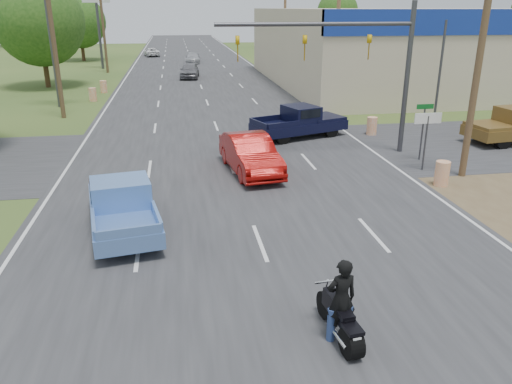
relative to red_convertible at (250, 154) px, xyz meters
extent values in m
cube|color=#2D2D30|center=(-0.73, 25.10, -0.79)|extent=(15.00, 180.00, 0.02)
cube|color=#2D2D30|center=(-0.73, 3.10, -0.79)|extent=(120.00, 10.00, 0.02)
cylinder|color=#4C3823|center=(8.77, -1.90, 4.20)|extent=(0.28, 0.28, 10.00)
cylinder|color=#4C3823|center=(8.77, 16.10, 4.20)|extent=(0.28, 0.28, 10.00)
cylinder|color=#4C3823|center=(8.77, 34.10, 4.20)|extent=(0.28, 0.28, 10.00)
cylinder|color=#4C3823|center=(-10.23, 13.10, 4.20)|extent=(0.28, 0.28, 10.00)
cylinder|color=#4C3823|center=(-10.23, 37.10, 4.20)|extent=(0.28, 0.28, 10.00)
cylinder|color=#422D19|center=(-14.23, 27.10, 0.82)|extent=(0.44, 0.44, 3.24)
sphere|color=#1D4714|center=(-14.23, 27.10, 4.78)|extent=(7.56, 7.56, 7.56)
cylinder|color=#422D19|center=(-14.93, 51.10, 0.64)|extent=(0.44, 0.44, 2.88)
sphere|color=#1D4714|center=(-14.93, 51.10, 4.16)|extent=(6.72, 6.72, 6.72)
cylinder|color=#422D19|center=(29.27, 80.10, 0.91)|extent=(0.44, 0.44, 3.42)
sphere|color=#1D4714|center=(29.27, 80.10, 5.09)|extent=(7.98, 7.98, 7.98)
cylinder|color=#422D19|center=(-30.73, 80.10, 1.09)|extent=(0.44, 0.44, 3.78)
sphere|color=#1D4714|center=(-30.73, 80.10, 5.71)|extent=(8.82, 8.82, 8.82)
cylinder|color=orange|center=(7.27, -2.90, -0.30)|extent=(0.56, 0.56, 1.00)
cylinder|color=orange|center=(7.67, 5.60, -0.30)|extent=(0.56, 0.56, 1.00)
cylinder|color=orange|center=(-9.23, 19.10, -0.30)|extent=(0.56, 0.56, 1.00)
cylinder|color=orange|center=(-8.93, 23.10, -0.30)|extent=(0.56, 0.56, 1.00)
cylinder|color=#3F3F44|center=(-11.23, 17.10, 3.70)|extent=(0.30, 0.30, 9.00)
cylinder|color=#3F3F44|center=(-11.23, 41.10, 3.70)|extent=(0.30, 0.30, 9.00)
cylinder|color=#3F3F44|center=(7.47, -0.90, 0.40)|extent=(0.08, 0.08, 2.40)
cube|color=white|center=(7.47, -0.90, 1.50)|extent=(1.20, 0.05, 0.45)
cylinder|color=#3F3F44|center=(8.07, 0.60, 0.40)|extent=(0.08, 0.08, 2.40)
cube|color=#0C591E|center=(8.07, 0.60, 1.70)|extent=(0.80, 0.04, 0.22)
cylinder|color=#3F3F44|center=(7.77, 2.10, 2.70)|extent=(0.24, 0.24, 7.00)
cylinder|color=#3F3F44|center=(3.27, 2.10, 5.20)|extent=(9.00, 0.18, 0.18)
imported|color=gold|center=(5.77, 2.10, 4.75)|extent=(0.18, 0.40, 1.10)
imported|color=gold|center=(2.77, 2.10, 4.75)|extent=(0.18, 0.40, 1.10)
imported|color=gold|center=(-0.23, 2.10, 4.75)|extent=(0.18, 0.40, 1.10)
imported|color=#8E0906|center=(0.00, 0.00, 0.00)|extent=(2.33, 5.05, 1.60)
cylinder|color=black|center=(0.24, -12.33, -0.48)|extent=(0.39, 0.68, 0.65)
cylinder|color=black|center=(0.07, -10.92, -0.48)|extent=(0.19, 0.66, 0.65)
cube|color=black|center=(0.15, -11.60, -0.19)|extent=(0.35, 1.19, 0.29)
cube|color=black|center=(0.12, -11.36, 0.00)|extent=(0.31, 0.56, 0.22)
cube|color=black|center=(0.19, -11.89, -0.04)|extent=(0.35, 0.57, 0.10)
cylinder|color=white|center=(0.09, -11.07, 0.23)|extent=(0.64, 0.12, 0.05)
cube|color=white|center=(0.26, -12.55, -0.26)|extent=(0.18, 0.04, 0.12)
imported|color=black|center=(0.17, -11.75, 0.10)|extent=(0.70, 0.51, 1.81)
cylinder|color=black|center=(-5.91, -3.92, -0.42)|extent=(0.41, 0.81, 0.77)
cylinder|color=black|center=(-4.32, -3.65, -0.42)|extent=(0.41, 0.81, 0.77)
cylinder|color=black|center=(-5.41, -6.88, -0.42)|extent=(0.41, 0.81, 0.77)
cylinder|color=black|center=(-3.82, -6.61, -0.42)|extent=(0.41, 0.81, 0.77)
cube|color=#5D86C8|center=(-4.86, -5.26, -0.21)|extent=(2.73, 5.25, 0.50)
cube|color=#5D86C8|center=(-5.11, -3.78, 0.11)|extent=(2.12, 2.18, 0.17)
cube|color=#5D86C8|center=(-4.88, -5.16, 0.45)|extent=(2.00, 1.77, 0.82)
cube|color=black|center=(-4.88, -5.16, 0.59)|extent=(1.98, 1.49, 0.43)
cube|color=#5D86C8|center=(-4.45, -7.68, 0.18)|extent=(1.76, 0.37, 0.29)
cylinder|color=black|center=(4.71, 7.03, -0.40)|extent=(0.85, 0.55, 0.80)
cylinder|color=black|center=(5.28, 5.45, -0.40)|extent=(0.85, 0.55, 0.80)
cylinder|color=black|center=(1.78, 5.98, -0.40)|extent=(0.85, 0.55, 0.80)
cylinder|color=black|center=(2.35, 4.40, -0.40)|extent=(0.85, 0.55, 0.80)
cube|color=black|center=(3.53, 5.71, -0.18)|extent=(5.55, 3.62, 0.52)
cube|color=black|center=(4.99, 6.24, 0.14)|extent=(2.49, 2.45, 0.18)
cube|color=black|center=(3.63, 5.75, 0.49)|extent=(2.08, 2.25, 0.85)
cube|color=black|center=(3.63, 5.75, 0.64)|extent=(1.80, 2.18, 0.45)
cube|color=black|center=(1.14, 4.86, 0.21)|extent=(0.69, 1.75, 0.30)
cylinder|color=black|center=(13.08, 1.78, -0.38)|extent=(0.88, 0.42, 0.84)
cylinder|color=black|center=(12.86, 3.53, -0.38)|extent=(0.88, 0.42, 0.84)
cube|color=brown|center=(12.97, 2.66, 0.20)|extent=(2.32, 2.26, 0.19)
imported|color=slate|center=(-1.54, 31.14, -0.05)|extent=(2.23, 4.59, 1.51)
imported|color=#AEAFB3|center=(-0.63, 45.92, -0.15)|extent=(2.12, 4.59, 1.30)
imported|color=white|center=(-6.18, 56.12, -0.22)|extent=(2.60, 4.45, 1.16)
camera|label=1|loc=(-2.99, -20.30, 5.89)|focal=35.00mm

